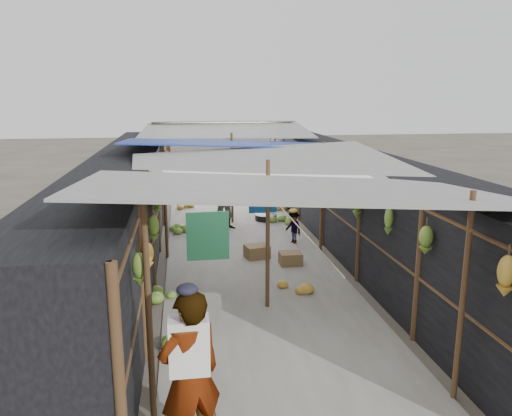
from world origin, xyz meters
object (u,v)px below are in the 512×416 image
black_basin (266,217)px  vendor_elderly (190,375)px  vendor_seated (293,227)px  shopper_blue (227,200)px  crate_near (257,252)px

black_basin → vendor_elderly: (-2.39, -9.60, 0.81)m
black_basin → vendor_elderly: size_ratio=0.35×
black_basin → vendor_seated: 2.44m
black_basin → shopper_blue: 1.64m
crate_near → vendor_seated: vendor_seated is taller
crate_near → shopper_blue: size_ratio=0.31×
black_basin → shopper_blue: (-1.22, -0.80, 0.73)m
crate_near → shopper_blue: 2.75m
black_basin → shopper_blue: bearing=-146.7°
black_basin → crate_near: bearing=-102.9°
vendor_elderly → vendor_seated: bearing=-134.0°
crate_near → shopper_blue: bearing=86.0°
crate_near → vendor_seated: (1.07, 1.02, 0.26)m
shopper_blue → vendor_seated: shopper_blue is taller
crate_near → black_basin: crate_near is taller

